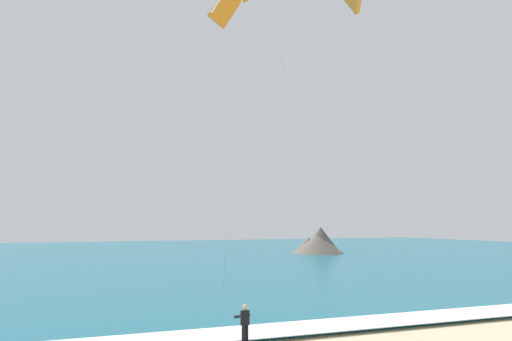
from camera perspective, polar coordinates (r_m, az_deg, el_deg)
The scene contains 4 objects.
sea at distance 83.19m, azimuth -15.15°, elevation -8.59°, with size 200.00×120.00×0.20m, color #146075.
surf_foam at distance 26.54m, azimuth 4.14°, elevation -15.92°, with size 200.00×3.02×0.04m, color white.
kitesurfer at distance 23.71m, azimuth -1.17°, elevation -15.44°, with size 0.65×0.65×1.69m.
headland_right at distance 87.35m, azimuth 6.44°, elevation -7.53°, with size 9.41×10.80×4.30m.
Camera 1 is at (-11.98, -7.41, 5.11)m, focal length 38.73 mm.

